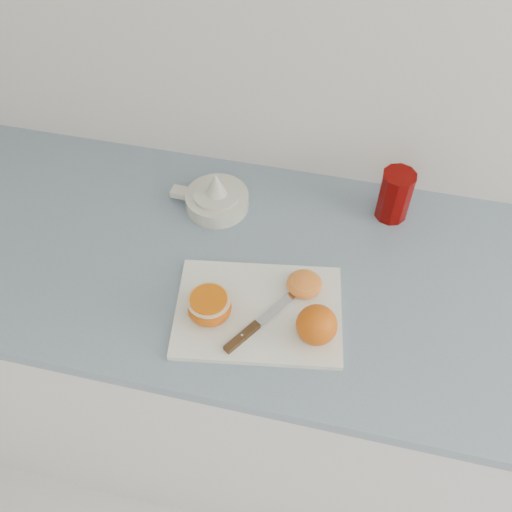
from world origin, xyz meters
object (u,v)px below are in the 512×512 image
Objects in this scene: counter at (268,367)px; red_tumbler at (394,197)px; half_orange at (209,307)px; citrus_juicer at (216,198)px; cutting_board at (259,312)px.

counter is 0.59m from red_tumbler.
half_orange is 0.31m from citrus_juicer.
half_orange is 0.47× the size of citrus_juicer.
cutting_board is at bearing 19.30° from half_orange.
cutting_board is at bearing -125.13° from red_tumbler.
red_tumbler is at bearing 54.87° from cutting_board.
red_tumbler is at bearing 9.11° from citrus_juicer.
citrus_juicer is 1.51× the size of red_tumbler.
cutting_board is 1.77× the size of citrus_juicer.
counter is 19.09× the size of red_tumbler.
citrus_juicer is (-0.16, 0.14, 0.47)m from counter.
cutting_board is 0.40m from red_tumbler.
counter is at bearing -41.54° from citrus_juicer.
cutting_board is 3.81× the size of half_orange.
counter is at bearing 60.10° from half_orange.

